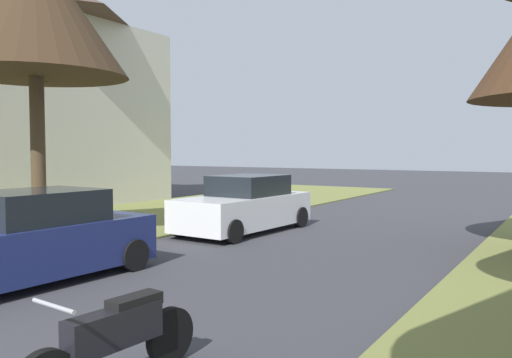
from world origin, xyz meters
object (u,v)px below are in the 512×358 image
Objects in this scene: street_tree_left_mid_a at (35,10)px; parked_sedan_white at (245,206)px; parked_sedan_navy at (28,240)px; parked_motorcycle at (116,338)px.

street_tree_left_mid_a is 7.36m from parked_sedan_white.
parked_sedan_navy is 2.18× the size of parked_motorcycle.
street_tree_left_mid_a is 3.61× the size of parked_motorcycle.
parked_sedan_navy is 4.75m from parked_motorcycle.
parked_motorcycle is (4.31, -1.97, -0.24)m from parked_sedan_navy.
parked_motorcycle is (7.88, -4.69, -5.28)m from street_tree_left_mid_a.
street_tree_left_mid_a is at bearing 149.24° from parked_motorcycle.
parked_sedan_navy is 6.63m from parked_sedan_white.
parked_motorcycle is at bearing -30.76° from street_tree_left_mid_a.
parked_sedan_white is (0.10, 6.63, 0.00)m from parked_sedan_navy.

